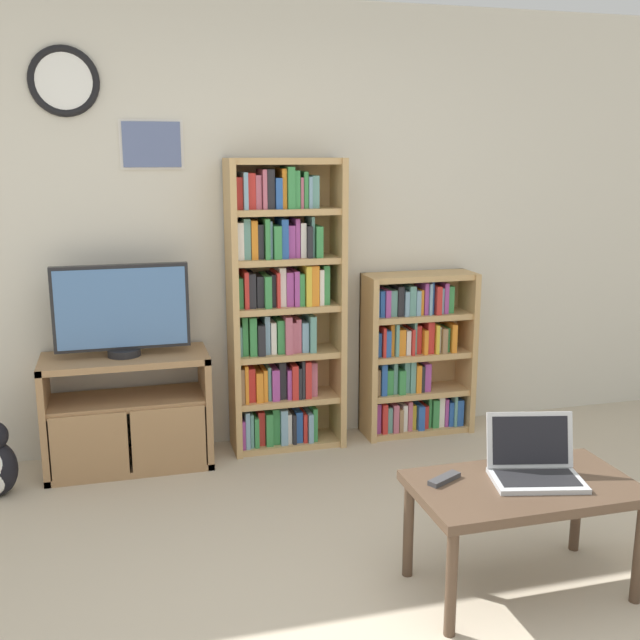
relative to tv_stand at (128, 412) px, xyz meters
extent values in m
cube|color=beige|center=(0.72, 0.27, 0.97)|extent=(6.44, 0.06, 2.60)
torus|color=black|center=(-0.23, 0.23, 1.79)|extent=(0.37, 0.04, 0.37)
cylinder|color=white|center=(-0.23, 0.23, 1.79)|extent=(0.30, 0.02, 0.30)
cube|color=silver|center=(0.21, 0.23, 1.47)|extent=(0.35, 0.01, 0.27)
cube|color=slate|center=(0.21, 0.23, 1.47)|extent=(0.32, 0.02, 0.25)
cube|color=#9E754C|center=(-0.44, 0.02, 0.00)|extent=(0.04, 0.40, 0.65)
cube|color=#9E754C|center=(0.44, 0.02, 0.00)|extent=(0.04, 0.40, 0.65)
cube|color=#9E754C|center=(0.00, 0.02, 0.31)|extent=(0.91, 0.40, 0.04)
cube|color=#9E754C|center=(0.00, 0.02, -0.31)|extent=(0.91, 0.40, 0.04)
cube|color=#9E754C|center=(0.00, 0.02, 0.06)|extent=(0.84, 0.37, 0.04)
cube|color=#9E754C|center=(-0.21, -0.17, -0.11)|extent=(0.40, 0.02, 0.35)
cube|color=#9E754C|center=(0.21, -0.17, -0.11)|extent=(0.40, 0.02, 0.35)
cylinder|color=black|center=(0.00, 0.02, 0.34)|extent=(0.18, 0.18, 0.04)
cube|color=black|center=(0.00, 0.02, 0.60)|extent=(0.73, 0.05, 0.47)
cube|color=#4770A8|center=(0.00, -0.01, 0.60)|extent=(0.69, 0.01, 0.43)
cube|color=tan|center=(0.62, 0.08, 0.53)|extent=(0.04, 0.28, 1.72)
cube|color=tan|center=(1.25, 0.08, 0.53)|extent=(0.04, 0.28, 1.72)
cube|color=tan|center=(0.93, 0.21, 0.53)|extent=(0.67, 0.02, 1.72)
cube|color=tan|center=(0.93, 0.08, -0.31)|extent=(0.60, 0.24, 0.04)
cube|color=tan|center=(0.93, 0.08, -0.03)|extent=(0.60, 0.24, 0.04)
cube|color=tan|center=(0.93, 0.08, 0.25)|extent=(0.60, 0.24, 0.04)
cube|color=tan|center=(0.93, 0.08, 0.53)|extent=(0.60, 0.24, 0.04)
cube|color=tan|center=(0.93, 0.08, 0.81)|extent=(0.60, 0.24, 0.04)
cube|color=tan|center=(0.93, 0.08, 1.10)|extent=(0.60, 0.24, 0.04)
cube|color=tan|center=(0.93, 0.08, 1.38)|extent=(0.60, 0.24, 0.04)
cube|color=#9E4293|center=(0.65, 0.08, -0.20)|extent=(0.02, 0.22, 0.17)
cube|color=#759EB7|center=(0.67, 0.09, -0.18)|extent=(0.03, 0.22, 0.23)
cube|color=#5B9389|center=(0.70, 0.09, -0.19)|extent=(0.02, 0.20, 0.21)
cube|color=#388947|center=(0.73, 0.09, -0.20)|extent=(0.03, 0.21, 0.18)
cube|color=red|center=(0.76, 0.10, -0.19)|extent=(0.04, 0.17, 0.21)
cube|color=#388947|center=(0.81, 0.09, -0.19)|extent=(0.04, 0.21, 0.20)
cube|color=#388947|center=(0.85, 0.10, -0.18)|extent=(0.04, 0.18, 0.22)
cube|color=#759EB7|center=(0.89, 0.09, -0.18)|extent=(0.04, 0.22, 0.22)
cube|color=white|center=(0.93, 0.09, -0.20)|extent=(0.03, 0.20, 0.19)
cube|color=#232328|center=(0.96, 0.09, -0.20)|extent=(0.02, 0.22, 0.18)
cube|color=#2856A8|center=(0.99, 0.09, -0.19)|extent=(0.04, 0.19, 0.19)
cube|color=red|center=(1.03, 0.09, -0.20)|extent=(0.02, 0.21, 0.18)
cube|color=#759EB7|center=(1.06, 0.08, -0.20)|extent=(0.03, 0.22, 0.18)
cube|color=#388947|center=(1.09, 0.09, -0.19)|extent=(0.03, 0.20, 0.21)
cube|color=#93704C|center=(0.65, 0.09, 0.10)|extent=(0.02, 0.21, 0.21)
cube|color=orange|center=(0.67, 0.08, 0.11)|extent=(0.02, 0.22, 0.23)
cube|color=red|center=(0.71, 0.09, 0.09)|extent=(0.04, 0.18, 0.20)
cube|color=orange|center=(0.75, 0.09, 0.08)|extent=(0.04, 0.21, 0.18)
cube|color=orange|center=(0.79, 0.09, 0.09)|extent=(0.02, 0.20, 0.19)
cube|color=#5B9389|center=(0.81, 0.09, 0.09)|extent=(0.02, 0.19, 0.20)
cube|color=#9E4293|center=(0.85, 0.09, 0.09)|extent=(0.04, 0.21, 0.19)
cube|color=#232328|center=(0.89, 0.10, 0.10)|extent=(0.04, 0.18, 0.22)
cube|color=#9E4293|center=(0.93, 0.09, 0.08)|extent=(0.02, 0.20, 0.18)
cube|color=red|center=(0.96, 0.09, 0.09)|extent=(0.04, 0.22, 0.21)
cube|color=#232328|center=(0.99, 0.09, 0.09)|extent=(0.02, 0.22, 0.19)
cube|color=#232328|center=(1.01, 0.09, 0.11)|extent=(0.02, 0.21, 0.23)
cube|color=red|center=(1.04, 0.09, 0.10)|extent=(0.04, 0.21, 0.22)
cube|color=#B75B70|center=(1.09, 0.10, 0.10)|extent=(0.04, 0.17, 0.21)
cube|color=#5B9389|center=(0.65, 0.09, 0.36)|extent=(0.02, 0.18, 0.18)
cube|color=#388947|center=(0.68, 0.10, 0.39)|extent=(0.03, 0.17, 0.23)
cube|color=#388947|center=(0.72, 0.09, 0.38)|extent=(0.04, 0.20, 0.23)
cube|color=#232328|center=(0.77, 0.09, 0.36)|extent=(0.04, 0.21, 0.18)
cube|color=#759EB7|center=(0.81, 0.10, 0.39)|extent=(0.03, 0.17, 0.23)
cube|color=white|center=(0.84, 0.10, 0.37)|extent=(0.03, 0.18, 0.19)
cube|color=#388947|center=(0.89, 0.09, 0.37)|extent=(0.04, 0.19, 0.20)
cube|color=#B75B70|center=(0.93, 0.09, 0.38)|extent=(0.04, 0.22, 0.22)
cube|color=#B75B70|center=(0.96, 0.09, 0.36)|extent=(0.02, 0.20, 0.18)
cube|color=#B75B70|center=(0.99, 0.09, 0.37)|extent=(0.03, 0.18, 0.20)
cube|color=#759EB7|center=(1.03, 0.09, 0.36)|extent=(0.04, 0.19, 0.18)
cube|color=#5B9389|center=(1.07, 0.09, 0.38)|extent=(0.04, 0.22, 0.22)
cube|color=#388947|center=(0.66, 0.10, 0.64)|extent=(0.03, 0.17, 0.17)
cube|color=red|center=(0.69, 0.09, 0.66)|extent=(0.02, 0.20, 0.21)
cube|color=#232328|center=(0.73, 0.09, 0.65)|extent=(0.04, 0.19, 0.20)
cube|color=#232328|center=(0.77, 0.10, 0.64)|extent=(0.04, 0.18, 0.18)
cube|color=#388947|center=(0.81, 0.09, 0.64)|extent=(0.04, 0.22, 0.18)
cube|color=#232328|center=(0.85, 0.10, 0.65)|extent=(0.03, 0.18, 0.19)
cube|color=red|center=(0.87, 0.09, 0.65)|extent=(0.02, 0.22, 0.20)
cube|color=white|center=(0.90, 0.10, 0.66)|extent=(0.04, 0.18, 0.23)
cube|color=#9E4293|center=(0.94, 0.09, 0.65)|extent=(0.04, 0.19, 0.20)
cube|color=#9E4293|center=(0.98, 0.09, 0.65)|extent=(0.03, 0.21, 0.20)
cube|color=#388947|center=(1.01, 0.09, 0.65)|extent=(0.03, 0.20, 0.19)
cube|color=gold|center=(1.05, 0.08, 0.67)|extent=(0.03, 0.22, 0.23)
cube|color=orange|center=(1.09, 0.09, 0.67)|extent=(0.04, 0.22, 0.23)
cube|color=white|center=(1.13, 0.09, 0.66)|extent=(0.03, 0.20, 0.21)
cube|color=#388947|center=(1.16, 0.09, 0.67)|extent=(0.04, 0.19, 0.23)
cube|color=white|center=(0.66, 0.09, 0.94)|extent=(0.04, 0.19, 0.21)
cube|color=#5B9389|center=(0.70, 0.10, 0.95)|extent=(0.04, 0.17, 0.23)
cube|color=orange|center=(0.74, 0.09, 0.94)|extent=(0.04, 0.18, 0.22)
cube|color=#232328|center=(0.78, 0.10, 0.93)|extent=(0.03, 0.18, 0.20)
cube|color=#388947|center=(0.81, 0.09, 0.95)|extent=(0.03, 0.22, 0.23)
cube|color=#759EB7|center=(0.83, 0.09, 0.94)|extent=(0.02, 0.18, 0.21)
cube|color=#388947|center=(0.87, 0.09, 0.93)|extent=(0.04, 0.22, 0.19)
cube|color=#2856A8|center=(0.91, 0.09, 0.94)|extent=(0.04, 0.20, 0.22)
cube|color=#9E4293|center=(0.95, 0.10, 0.92)|extent=(0.04, 0.18, 0.18)
cube|color=#9E4293|center=(0.99, 0.10, 0.94)|extent=(0.02, 0.17, 0.22)
cube|color=white|center=(1.02, 0.10, 0.93)|extent=(0.03, 0.18, 0.20)
cube|color=#232328|center=(1.06, 0.09, 0.92)|extent=(0.03, 0.22, 0.18)
cube|color=#5B9389|center=(1.08, 0.10, 0.95)|extent=(0.02, 0.18, 0.23)
cube|color=#388947|center=(1.11, 0.09, 0.92)|extent=(0.04, 0.22, 0.18)
cube|color=red|center=(0.66, 0.10, 1.20)|extent=(0.04, 0.18, 0.18)
cube|color=#759EB7|center=(0.69, 0.08, 1.21)|extent=(0.02, 0.22, 0.20)
cube|color=red|center=(0.73, 0.10, 1.21)|extent=(0.04, 0.18, 0.20)
cube|color=#B75B70|center=(0.77, 0.10, 1.21)|extent=(0.03, 0.18, 0.19)
cube|color=#B75B70|center=(0.80, 0.09, 1.22)|extent=(0.02, 0.21, 0.22)
cube|color=#232328|center=(0.84, 0.09, 1.22)|extent=(0.04, 0.19, 0.22)
cube|color=#2856A8|center=(0.88, 0.09, 1.20)|extent=(0.04, 0.21, 0.17)
cube|color=orange|center=(0.91, 0.09, 1.22)|extent=(0.03, 0.19, 0.22)
cube|color=#388947|center=(0.95, 0.09, 1.23)|extent=(0.04, 0.22, 0.23)
cube|color=#388947|center=(0.99, 0.09, 1.22)|extent=(0.03, 0.21, 0.21)
cube|color=#B75B70|center=(1.01, 0.09, 1.20)|extent=(0.02, 0.19, 0.17)
cube|color=#388947|center=(1.04, 0.09, 1.22)|extent=(0.02, 0.18, 0.20)
cube|color=#759EB7|center=(1.06, 0.09, 1.20)|extent=(0.02, 0.19, 0.18)
cube|color=#5B9389|center=(1.10, 0.10, 1.20)|extent=(0.04, 0.18, 0.18)
cube|color=tan|center=(1.45, 0.09, 0.19)|extent=(0.04, 0.26, 1.02)
cube|color=tan|center=(2.11, 0.09, 0.19)|extent=(0.04, 0.26, 1.02)
cube|color=tan|center=(1.78, 0.21, 0.19)|extent=(0.69, 0.02, 1.02)
cube|color=tan|center=(1.78, 0.09, -0.31)|extent=(0.62, 0.22, 0.04)
cube|color=tan|center=(1.78, 0.09, -0.06)|extent=(0.62, 0.22, 0.04)
cube|color=tan|center=(1.78, 0.09, 0.19)|extent=(0.62, 0.22, 0.04)
cube|color=tan|center=(1.78, 0.09, 0.43)|extent=(0.62, 0.22, 0.04)
cube|color=tan|center=(1.78, 0.09, 0.68)|extent=(0.62, 0.22, 0.04)
cube|color=#9E4293|center=(1.50, 0.10, -0.19)|extent=(0.04, 0.17, 0.19)
cube|color=red|center=(1.54, 0.10, -0.19)|extent=(0.03, 0.20, 0.19)
cube|color=#5B9389|center=(1.57, 0.10, -0.21)|extent=(0.03, 0.19, 0.16)
cube|color=#B75B70|center=(1.61, 0.09, -0.20)|extent=(0.03, 0.20, 0.18)
cube|color=#93704C|center=(1.64, 0.09, -0.22)|extent=(0.03, 0.21, 0.15)
cube|color=white|center=(1.67, 0.10, -0.20)|extent=(0.03, 0.18, 0.17)
cube|color=#B75B70|center=(1.71, 0.10, -0.19)|extent=(0.03, 0.19, 0.19)
cube|color=gold|center=(1.74, 0.10, -0.21)|extent=(0.03, 0.16, 0.16)
cube|color=#2856A8|center=(1.78, 0.09, -0.21)|extent=(0.04, 0.20, 0.16)
cube|color=red|center=(1.82, 0.10, -0.21)|extent=(0.04, 0.17, 0.15)
cube|color=#388947|center=(1.85, 0.11, -0.19)|extent=(0.02, 0.16, 0.19)
cube|color=#388947|center=(1.89, 0.10, -0.20)|extent=(0.04, 0.18, 0.18)
cube|color=white|center=(1.93, 0.10, -0.19)|extent=(0.04, 0.17, 0.20)
cube|color=#9E4293|center=(1.96, 0.10, -0.20)|extent=(0.02, 0.17, 0.18)
cube|color=#2856A8|center=(1.99, 0.10, -0.21)|extent=(0.03, 0.18, 0.16)
cube|color=#5B9389|center=(2.02, 0.10, -0.19)|extent=(0.02, 0.20, 0.20)
cube|color=#2856A8|center=(2.05, 0.10, -0.20)|extent=(0.04, 0.19, 0.17)
cube|color=#93704C|center=(1.49, 0.10, 0.04)|extent=(0.03, 0.17, 0.16)
cube|color=#2856A8|center=(1.53, 0.10, 0.06)|extent=(0.03, 0.19, 0.20)
cube|color=#388947|center=(1.57, 0.10, 0.04)|extent=(0.04, 0.17, 0.16)
cube|color=#5B9389|center=(1.61, 0.10, 0.06)|extent=(0.03, 0.17, 0.20)
cube|color=#388947|center=(1.65, 0.10, 0.03)|extent=(0.04, 0.20, 0.15)
cube|color=#5B9389|center=(1.69, 0.11, 0.06)|extent=(0.03, 0.16, 0.20)
cube|color=#5B9389|center=(1.72, 0.10, 0.06)|extent=(0.03, 0.18, 0.20)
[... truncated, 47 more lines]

